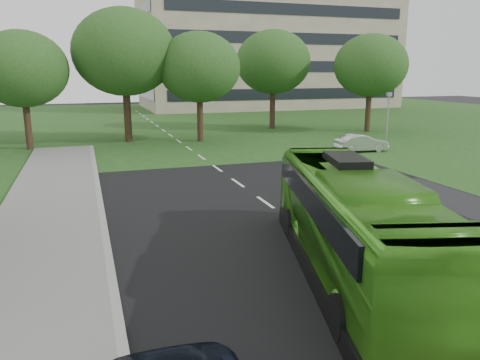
{
  "coord_description": "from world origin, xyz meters",
  "views": [
    {
      "loc": [
        -7.53,
        -12.95,
        5.79
      ],
      "look_at": [
        -1.83,
        4.12,
        1.6
      ],
      "focal_mm": 35.0,
      "sensor_mm": 36.0,
      "label": 1
    }
  ],
  "objects_px": {
    "tree_park_a": "(22,69)",
    "sedan": "(361,143)",
    "tree_park_d": "(273,62)",
    "camera_pole": "(388,111)",
    "tree_park_e": "(371,66)",
    "office_building": "(266,29)",
    "tree_park_b": "(124,52)",
    "tree_park_c": "(199,67)",
    "bus": "(354,224)"
  },
  "relations": [
    {
      "from": "tree_park_a",
      "to": "sedan",
      "type": "bearing_deg",
      "value": -21.04
    },
    {
      "from": "tree_park_d",
      "to": "camera_pole",
      "type": "xyz_separation_m",
      "value": [
        4.39,
        -13.32,
        -4.0
      ]
    },
    {
      "from": "tree_park_e",
      "to": "sedan",
      "type": "distance_m",
      "value": 13.77
    },
    {
      "from": "office_building",
      "to": "tree_park_b",
      "type": "distance_m",
      "value": 43.81
    },
    {
      "from": "office_building",
      "to": "camera_pole",
      "type": "relative_size",
      "value": 9.59
    },
    {
      "from": "office_building",
      "to": "camera_pole",
      "type": "xyz_separation_m",
      "value": [
        -6.59,
        -43.32,
        -9.8
      ]
    },
    {
      "from": "camera_pole",
      "to": "sedan",
      "type": "bearing_deg",
      "value": -160.69
    },
    {
      "from": "tree_park_c",
      "to": "bus",
      "type": "relative_size",
      "value": 0.81
    },
    {
      "from": "tree_park_a",
      "to": "tree_park_d",
      "type": "bearing_deg",
      "value": 15.89
    },
    {
      "from": "sedan",
      "to": "camera_pole",
      "type": "height_order",
      "value": "camera_pole"
    },
    {
      "from": "tree_park_c",
      "to": "sedan",
      "type": "xyz_separation_m",
      "value": [
        9.96,
        -8.94,
        -5.46
      ]
    },
    {
      "from": "tree_park_d",
      "to": "bus",
      "type": "distance_m",
      "value": 36.1
    },
    {
      "from": "tree_park_d",
      "to": "bus",
      "type": "relative_size",
      "value": 0.89
    },
    {
      "from": "office_building",
      "to": "camera_pole",
      "type": "bearing_deg",
      "value": -98.65
    },
    {
      "from": "tree_park_d",
      "to": "camera_pole",
      "type": "bearing_deg",
      "value": -71.77
    },
    {
      "from": "bus",
      "to": "tree_park_b",
      "type": "bearing_deg",
      "value": 112.01
    },
    {
      "from": "tree_park_b",
      "to": "tree_park_c",
      "type": "relative_size",
      "value": 1.2
    },
    {
      "from": "bus",
      "to": "camera_pole",
      "type": "height_order",
      "value": "camera_pole"
    },
    {
      "from": "office_building",
      "to": "tree_park_c",
      "type": "height_order",
      "value": "office_building"
    },
    {
      "from": "tree_park_b",
      "to": "camera_pole",
      "type": "height_order",
      "value": "tree_park_b"
    },
    {
      "from": "tree_park_a",
      "to": "tree_park_d",
      "type": "distance_m",
      "value": 23.44
    },
    {
      "from": "office_building",
      "to": "sedan",
      "type": "relative_size",
      "value": 10.18
    },
    {
      "from": "tree_park_b",
      "to": "tree_park_e",
      "type": "distance_m",
      "value": 23.05
    },
    {
      "from": "tree_park_d",
      "to": "tree_park_c",
      "type": "bearing_deg",
      "value": -145.04
    },
    {
      "from": "office_building",
      "to": "bus",
      "type": "height_order",
      "value": "office_building"
    },
    {
      "from": "office_building",
      "to": "tree_park_a",
      "type": "distance_m",
      "value": 49.92
    },
    {
      "from": "tree_park_c",
      "to": "bus",
      "type": "bearing_deg",
      "value": -94.51
    },
    {
      "from": "tree_park_d",
      "to": "sedan",
      "type": "bearing_deg",
      "value": -87.21
    },
    {
      "from": "tree_park_e",
      "to": "bus",
      "type": "distance_m",
      "value": 34.99
    },
    {
      "from": "tree_park_e",
      "to": "office_building",
      "type": "bearing_deg",
      "value": 85.16
    },
    {
      "from": "tree_park_b",
      "to": "tree_park_d",
      "type": "height_order",
      "value": "tree_park_b"
    },
    {
      "from": "tree_park_a",
      "to": "tree_park_b",
      "type": "bearing_deg",
      "value": 11.57
    },
    {
      "from": "camera_pole",
      "to": "tree_park_a",
      "type": "bearing_deg",
      "value": 155.55
    },
    {
      "from": "bus",
      "to": "camera_pole",
      "type": "bearing_deg",
      "value": 67.36
    },
    {
      "from": "office_building",
      "to": "tree_park_e",
      "type": "height_order",
      "value": "office_building"
    },
    {
      "from": "camera_pole",
      "to": "tree_park_b",
      "type": "bearing_deg",
      "value": 146.43
    },
    {
      "from": "tree_park_b",
      "to": "camera_pole",
      "type": "relative_size",
      "value": 2.59
    },
    {
      "from": "tree_park_d",
      "to": "tree_park_e",
      "type": "relative_size",
      "value": 1.06
    },
    {
      "from": "tree_park_d",
      "to": "camera_pole",
      "type": "distance_m",
      "value": 14.59
    },
    {
      "from": "tree_park_a",
      "to": "camera_pole",
      "type": "bearing_deg",
      "value": -14.39
    },
    {
      "from": "bus",
      "to": "sedan",
      "type": "distance_m",
      "value": 22.14
    },
    {
      "from": "tree_park_b",
      "to": "tree_park_d",
      "type": "distance_m",
      "value": 15.8
    },
    {
      "from": "office_building",
      "to": "sedan",
      "type": "xyz_separation_m",
      "value": [
        -10.23,
        -45.37,
        -11.85
      ]
    },
    {
      "from": "tree_park_c",
      "to": "tree_park_d",
      "type": "distance_m",
      "value": 11.25
    },
    {
      "from": "tree_park_b",
      "to": "tree_park_e",
      "type": "height_order",
      "value": "tree_park_b"
    },
    {
      "from": "tree_park_a",
      "to": "bus",
      "type": "relative_size",
      "value": 0.79
    },
    {
      "from": "tree_park_a",
      "to": "sedan",
      "type": "distance_m",
      "value": 25.5
    },
    {
      "from": "tree_park_a",
      "to": "tree_park_e",
      "type": "bearing_deg",
      "value": 2.38
    },
    {
      "from": "sedan",
      "to": "tree_park_e",
      "type": "bearing_deg",
      "value": -32.37
    },
    {
      "from": "tree_park_a",
      "to": "tree_park_b",
      "type": "distance_m",
      "value": 7.78
    }
  ]
}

